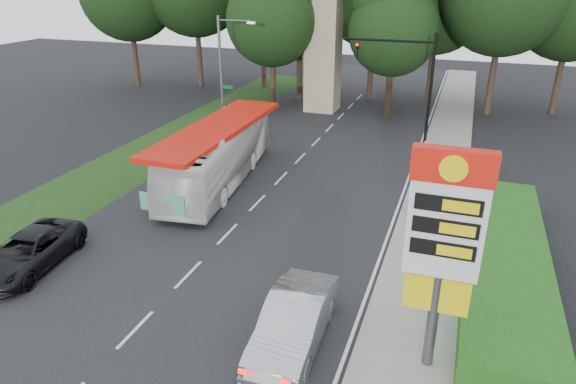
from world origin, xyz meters
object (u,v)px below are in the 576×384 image
(traffic_signal_mast, at_px, (412,72))
(monument, at_px, (324,47))
(streetlight_signs, at_px, (224,69))
(transit_bus, at_px, (218,154))
(sedan_silver, at_px, (294,322))
(suv_charcoal, at_px, (28,252))
(gas_station_pylon, at_px, (444,235))

(traffic_signal_mast, bearing_deg, monument, 142.00)
(streetlight_signs, xyz_separation_m, monument, (4.99, 7.99, 0.67))
(transit_bus, height_order, sedan_silver, transit_bus)
(transit_bus, bearing_deg, streetlight_signs, 106.37)
(monument, bearing_deg, transit_bus, -93.53)
(transit_bus, relative_size, suv_charcoal, 2.32)
(gas_station_pylon, distance_m, traffic_signal_mast, 22.29)
(gas_station_pylon, height_order, sedan_silver, gas_station_pylon)
(suv_charcoal, bearing_deg, sedan_silver, -10.35)
(sedan_silver, height_order, suv_charcoal, sedan_silver)
(traffic_signal_mast, height_order, streetlight_signs, streetlight_signs)
(monument, xyz_separation_m, transit_bus, (-1.05, -17.07, -3.49))
(monument, bearing_deg, traffic_signal_mast, -38.00)
(gas_station_pylon, distance_m, monument, 30.17)
(traffic_signal_mast, bearing_deg, transit_bus, -128.27)
(streetlight_signs, xyz_separation_m, transit_bus, (3.93, -9.08, -2.82))
(streetlight_signs, xyz_separation_m, sedan_silver, (12.12, -20.41, -3.61))
(streetlight_signs, relative_size, suv_charcoal, 1.60)
(gas_station_pylon, distance_m, transit_bus, 16.66)
(traffic_signal_mast, distance_m, sedan_silver, 22.73)
(gas_station_pylon, bearing_deg, traffic_signal_mast, 99.09)
(traffic_signal_mast, bearing_deg, streetlight_signs, -171.08)
(traffic_signal_mast, distance_m, monument, 9.76)
(monument, height_order, sedan_silver, monument)
(sedan_silver, bearing_deg, monument, 102.37)
(gas_station_pylon, bearing_deg, suv_charcoal, 178.24)
(gas_station_pylon, relative_size, monument, 0.68)
(traffic_signal_mast, height_order, transit_bus, traffic_signal_mast)
(sedan_silver, bearing_deg, transit_bus, 124.12)
(transit_bus, bearing_deg, traffic_signal_mast, 44.68)
(monument, xyz_separation_m, suv_charcoal, (-4.20, -27.53, -4.41))
(monument, relative_size, suv_charcoal, 2.01)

